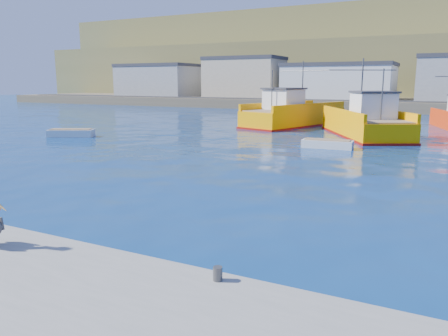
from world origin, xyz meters
name	(u,v)px	position (x,y,z in m)	size (l,w,h in m)	color
ground	(183,232)	(0.00, 0.00, 0.00)	(260.00, 260.00, 0.00)	navy
dock_bollards	(127,254)	(0.60, -3.40, 0.65)	(36.20, 0.20, 0.30)	#4C4C4C
far_shore	(418,63)	(0.00, 109.20, 8.98)	(200.00, 81.00, 24.00)	brown
trawler_yellow_a	(293,115)	(-7.40, 33.60, 1.15)	(8.27, 14.03, 6.77)	#FFA200
trawler_yellow_b	(365,123)	(0.97, 27.62, 1.09)	(9.51, 12.84, 6.64)	#FFA200
skiff_left	(71,134)	(-21.15, 16.01, 0.26)	(3.93, 2.79, 0.81)	silver
skiff_mid	(327,145)	(-0.23, 19.38, 0.24)	(3.52, 1.39, 0.75)	silver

